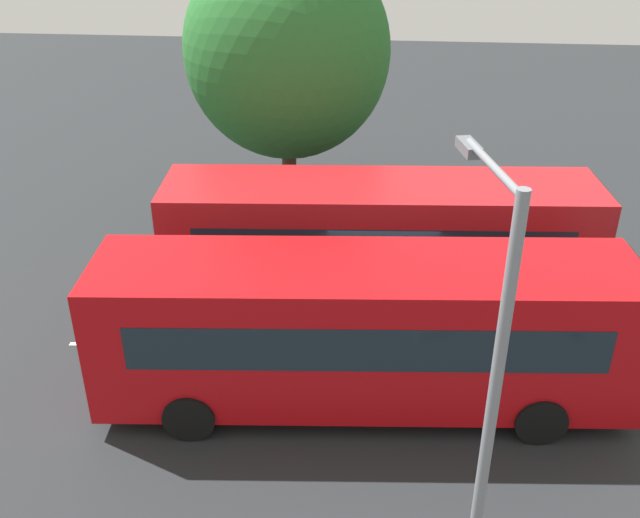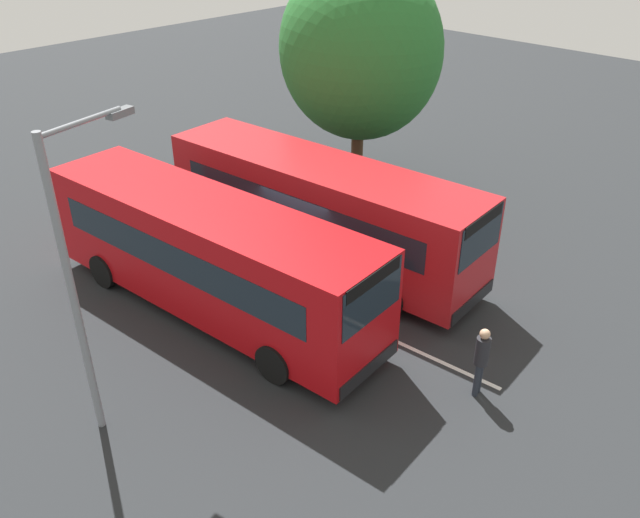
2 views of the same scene
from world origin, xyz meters
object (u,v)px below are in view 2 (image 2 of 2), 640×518
(bus_center_left, at_px, (321,208))
(bus_far_left, at_px, (210,254))
(street_lamp, at_px, (78,268))
(depot_tree, at_px, (360,50))
(pedestrian, at_px, (481,356))

(bus_center_left, bearing_deg, bus_far_left, -97.26)
(bus_far_left, bearing_deg, bus_center_left, 82.34)
(bus_far_left, height_order, street_lamp, street_lamp)
(bus_far_left, height_order, depot_tree, depot_tree)
(depot_tree, bearing_deg, pedestrian, -35.92)
(bus_far_left, xyz_separation_m, depot_tree, (-2.69, 8.96, 3.31))
(bus_far_left, xyz_separation_m, street_lamp, (1.64, -4.20, 2.07))
(pedestrian, distance_m, depot_tree, 12.56)
(street_lamp, relative_size, depot_tree, 0.80)
(bus_far_left, distance_m, depot_tree, 9.92)
(bus_far_left, xyz_separation_m, pedestrian, (6.96, 1.97, -0.67))
(street_lamp, distance_m, depot_tree, 13.91)
(bus_center_left, relative_size, pedestrian, 5.86)
(bus_center_left, height_order, pedestrian, bus_center_left)
(bus_center_left, distance_m, street_lamp, 8.56)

